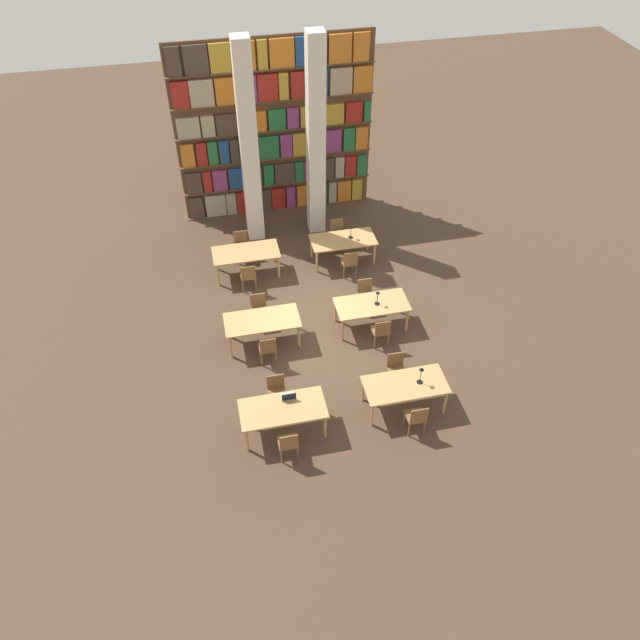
% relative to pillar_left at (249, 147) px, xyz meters
% --- Properties ---
extents(ground_plane, '(40.00, 40.00, 0.00)m').
position_rel_pillar_left_xyz_m(ground_plane, '(0.96, -4.67, -3.00)').
color(ground_plane, '#4C3828').
extents(bookshelf_bank, '(5.97, 0.35, 5.50)m').
position_rel_pillar_left_xyz_m(bookshelf_bank, '(0.96, 1.38, -0.27)').
color(bookshelf_bank, brown).
rests_on(bookshelf_bank, ground_plane).
extents(pillar_left, '(0.49, 0.49, 6.00)m').
position_rel_pillar_left_xyz_m(pillar_left, '(0.00, 0.00, 0.00)').
color(pillar_left, silver).
rests_on(pillar_left, ground_plane).
extents(pillar_center, '(0.49, 0.49, 6.00)m').
position_rel_pillar_left_xyz_m(pillar_center, '(1.92, 0.00, 0.00)').
color(pillar_center, silver).
rests_on(pillar_center, ground_plane).
extents(reading_table_0, '(1.88, 0.91, 0.76)m').
position_rel_pillar_left_xyz_m(reading_table_0, '(-0.45, -7.60, -2.32)').
color(reading_table_0, tan).
rests_on(reading_table_0, ground_plane).
extents(chair_0, '(0.42, 0.40, 0.89)m').
position_rel_pillar_left_xyz_m(chair_0, '(-0.46, -8.34, -2.51)').
color(chair_0, brown).
rests_on(chair_0, ground_plane).
extents(chair_1, '(0.42, 0.40, 0.89)m').
position_rel_pillar_left_xyz_m(chair_1, '(-0.46, -6.86, -2.51)').
color(chair_1, brown).
rests_on(chair_1, ground_plane).
extents(laptop, '(0.32, 0.22, 0.21)m').
position_rel_pillar_left_xyz_m(laptop, '(-0.27, -7.34, -2.20)').
color(laptop, silver).
rests_on(laptop, reading_table_0).
extents(reading_table_1, '(1.88, 0.91, 0.76)m').
position_rel_pillar_left_xyz_m(reading_table_1, '(2.37, -7.52, -2.32)').
color(reading_table_1, tan).
rests_on(reading_table_1, ground_plane).
extents(chair_2, '(0.42, 0.40, 0.89)m').
position_rel_pillar_left_xyz_m(chair_2, '(2.41, -8.25, -2.51)').
color(chair_2, brown).
rests_on(chair_2, ground_plane).
extents(chair_3, '(0.42, 0.40, 0.89)m').
position_rel_pillar_left_xyz_m(chair_3, '(2.41, -6.78, -2.51)').
color(chair_3, brown).
rests_on(chair_3, ground_plane).
extents(desk_lamp_0, '(0.14, 0.14, 0.48)m').
position_rel_pillar_left_xyz_m(desk_lamp_0, '(2.70, -7.53, -1.91)').
color(desk_lamp_0, black).
rests_on(desk_lamp_0, reading_table_1).
extents(reading_table_2, '(1.88, 0.91, 0.76)m').
position_rel_pillar_left_xyz_m(reading_table_2, '(-0.47, -4.72, -2.32)').
color(reading_table_2, tan).
rests_on(reading_table_2, ground_plane).
extents(chair_4, '(0.42, 0.40, 0.89)m').
position_rel_pillar_left_xyz_m(chair_4, '(-0.45, -5.46, -2.51)').
color(chair_4, brown).
rests_on(chair_4, ground_plane).
extents(chair_5, '(0.42, 0.40, 0.89)m').
position_rel_pillar_left_xyz_m(chair_5, '(-0.45, -3.98, -2.51)').
color(chair_5, brown).
rests_on(chair_5, ground_plane).
extents(reading_table_3, '(1.88, 0.91, 0.76)m').
position_rel_pillar_left_xyz_m(reading_table_3, '(2.38, -4.73, -2.32)').
color(reading_table_3, tan).
rests_on(reading_table_3, ground_plane).
extents(chair_6, '(0.42, 0.40, 0.89)m').
position_rel_pillar_left_xyz_m(chair_6, '(2.42, -5.47, -2.51)').
color(chair_6, brown).
rests_on(chair_6, ground_plane).
extents(chair_7, '(0.42, 0.40, 0.89)m').
position_rel_pillar_left_xyz_m(chair_7, '(2.42, -3.99, -2.51)').
color(chair_7, brown).
rests_on(chair_7, ground_plane).
extents(desk_lamp_1, '(0.14, 0.14, 0.43)m').
position_rel_pillar_left_xyz_m(desk_lamp_1, '(2.50, -4.76, -1.95)').
color(desk_lamp_1, black).
rests_on(desk_lamp_1, reading_table_3).
extents(reading_table_4, '(1.88, 0.91, 0.76)m').
position_rel_pillar_left_xyz_m(reading_table_4, '(-0.51, -1.83, -2.32)').
color(reading_table_4, tan).
rests_on(reading_table_4, ground_plane).
extents(chair_8, '(0.42, 0.40, 0.89)m').
position_rel_pillar_left_xyz_m(chair_8, '(-0.55, -2.56, -2.51)').
color(chair_8, brown).
rests_on(chair_8, ground_plane).
extents(chair_9, '(0.42, 0.40, 0.89)m').
position_rel_pillar_left_xyz_m(chair_9, '(-0.55, -1.09, -2.51)').
color(chair_9, brown).
rests_on(chair_9, ground_plane).
extents(reading_table_5, '(1.88, 0.91, 0.76)m').
position_rel_pillar_left_xyz_m(reading_table_5, '(2.33, -1.82, -2.32)').
color(reading_table_5, tan).
rests_on(reading_table_5, ground_plane).
extents(chair_10, '(0.42, 0.40, 0.89)m').
position_rel_pillar_left_xyz_m(chair_10, '(2.34, -2.56, -2.51)').
color(chair_10, brown).
rests_on(chair_10, ground_plane).
extents(chair_11, '(0.42, 0.40, 0.89)m').
position_rel_pillar_left_xyz_m(chair_11, '(2.34, -1.09, -2.51)').
color(chair_11, brown).
rests_on(chair_11, ground_plane).
extents(desk_lamp_2, '(0.14, 0.14, 0.41)m').
position_rel_pillar_left_xyz_m(desk_lamp_2, '(2.56, -1.80, -1.96)').
color(desk_lamp_2, black).
rests_on(desk_lamp_2, reading_table_5).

